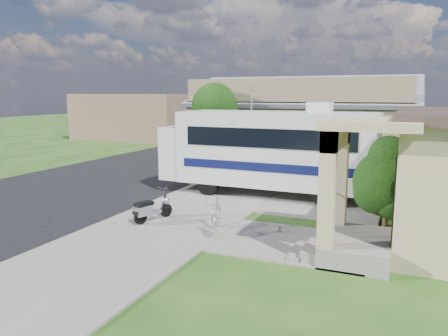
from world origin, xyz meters
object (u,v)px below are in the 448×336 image
at_px(motorhome, 269,149).
at_px(pickup_truck, 212,144).
at_px(garden_hose, 326,235).
at_px(bicycle, 215,217).
at_px(shrub, 390,180).
at_px(scooter, 151,209).
at_px(van, 241,134).

height_order(motorhome, pickup_truck, motorhome).
bearing_deg(garden_hose, bicycle, -165.30).
height_order(motorhome, shrub, motorhome).
distance_m(shrub, bicycle, 5.40).
xyz_separation_m(pickup_truck, garden_hose, (9.65, -13.44, -0.70)).
xyz_separation_m(shrub, scooter, (-6.83, -2.60, -0.97)).
bearing_deg(garden_hose, pickup_truck, 125.68).
bearing_deg(pickup_truck, scooter, 115.66).
height_order(motorhome, garden_hose, motorhome).
height_order(shrub, pickup_truck, shrub).
bearing_deg(motorhome, shrub, -29.03).
bearing_deg(pickup_truck, garden_hose, 134.18).
xyz_separation_m(scooter, van, (-4.76, 20.42, 0.47)).
xyz_separation_m(pickup_truck, van, (-0.41, 6.31, 0.13)).
xyz_separation_m(shrub, garden_hose, (-1.54, -1.93, -1.32)).
relative_size(pickup_truck, van, 0.90).
distance_m(shrub, van, 21.26).
relative_size(shrub, garden_hose, 6.45).
xyz_separation_m(motorhome, bicycle, (0.06, -5.35, -1.39)).
distance_m(pickup_truck, van, 6.33).
relative_size(shrub, van, 0.44).
bearing_deg(motorhome, bicycle, -88.85).
xyz_separation_m(bicycle, garden_hose, (3.03, 0.80, -0.37)).
relative_size(bicycle, pickup_truck, 0.27).
bearing_deg(motorhome, van, 115.12).
height_order(bicycle, pickup_truck, pickup_truck).
bearing_deg(pickup_truck, motorhome, 134.93).
relative_size(motorhome, bicycle, 5.45).
bearing_deg(van, garden_hose, -52.24).
distance_m(shrub, garden_hose, 2.80).
bearing_deg(shrub, motorhome, 150.47).
xyz_separation_m(motorhome, scooter, (-2.20, -5.22, -1.41)).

